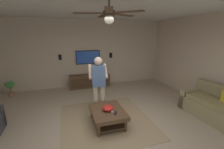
% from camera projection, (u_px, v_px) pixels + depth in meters
% --- Properties ---
extents(ground_plane, '(8.34, 8.34, 0.00)m').
position_uv_depth(ground_plane, '(110.00, 129.00, 3.65)').
color(ground_plane, tan).
extents(wall_back_tv, '(0.10, 6.99, 2.86)m').
position_uv_depth(wall_back_tv, '(87.00, 53.00, 6.55)').
color(wall_back_tv, '#C6B299').
rests_on(wall_back_tv, ground).
extents(area_rug, '(2.43, 2.28, 0.01)m').
position_uv_depth(area_rug, '(106.00, 120.00, 4.03)').
color(area_rug, '#9E8460').
rests_on(area_rug, ground).
extents(couch, '(1.94, 0.96, 0.87)m').
position_uv_depth(couch, '(220.00, 109.00, 3.97)').
color(couch, '#93845B').
rests_on(couch, ground).
extents(coffee_table, '(1.00, 0.80, 0.40)m').
position_uv_depth(coffee_table, '(108.00, 114.00, 3.77)').
color(coffee_table, '#513823').
rests_on(coffee_table, ground).
extents(media_console, '(0.45, 1.70, 0.55)m').
position_uv_depth(media_console, '(90.00, 81.00, 6.54)').
color(media_console, '#513823').
rests_on(media_console, ground).
extents(tv, '(0.05, 1.03, 0.58)m').
position_uv_depth(tv, '(88.00, 57.00, 6.50)').
color(tv, black).
extents(person_standing, '(0.58, 0.58, 1.64)m').
position_uv_depth(person_standing, '(99.00, 82.00, 4.21)').
color(person_standing, '#C6B793').
rests_on(person_standing, ground).
extents(potted_plant_short, '(0.27, 0.32, 0.58)m').
position_uv_depth(potted_plant_short, '(10.00, 87.00, 5.47)').
color(potted_plant_short, '#9E6B4C').
rests_on(potted_plant_short, ground).
extents(bowl, '(0.28, 0.28, 0.12)m').
position_uv_depth(bowl, '(108.00, 108.00, 3.71)').
color(bowl, red).
rests_on(bowl, coffee_table).
extents(remote_white, '(0.16, 0.07, 0.02)m').
position_uv_depth(remote_white, '(112.00, 111.00, 3.68)').
color(remote_white, white).
rests_on(remote_white, coffee_table).
extents(remote_black, '(0.15, 0.12, 0.02)m').
position_uv_depth(remote_black, '(115.00, 113.00, 3.57)').
color(remote_black, black).
rests_on(remote_black, coffee_table).
extents(vase_round, '(0.22, 0.22, 0.22)m').
position_uv_depth(vase_round, '(97.00, 72.00, 6.51)').
color(vase_round, gold).
rests_on(vase_round, media_console).
extents(wall_speaker_left, '(0.06, 0.12, 0.22)m').
position_uv_depth(wall_speaker_left, '(111.00, 55.00, 6.80)').
color(wall_speaker_left, black).
extents(wall_speaker_right, '(0.06, 0.12, 0.22)m').
position_uv_depth(wall_speaker_right, '(60.00, 57.00, 6.18)').
color(wall_speaker_right, black).
extents(ceiling_fan, '(1.19, 1.16, 0.46)m').
position_uv_depth(ceiling_fan, '(110.00, 15.00, 2.53)').
color(ceiling_fan, '#4C3828').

